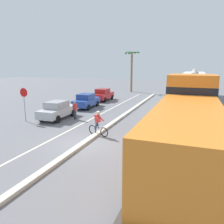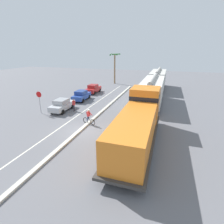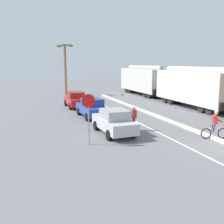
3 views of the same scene
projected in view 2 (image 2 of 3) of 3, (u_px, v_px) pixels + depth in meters
The scene contains 13 objects.
ground_plane at pixel (81, 130), 18.00m from camera, with size 120.00×120.00×0.00m, color slate.
median_curb at pixel (102, 111), 23.36m from camera, with size 0.36×36.00×0.16m, color beige.
lane_stripe at pixel (86, 110), 24.08m from camera, with size 0.14×36.00×0.01m, color silver.
locomotive at pixel (139, 123), 15.28m from camera, with size 3.10×11.61×4.20m.
hopper_car_lead at pixel (152, 91), 26.11m from camera, with size 2.90×10.60×4.18m.
hopper_car_middle at pixel (158, 79), 36.52m from camera, with size 2.90×10.60×4.18m.
parked_car_silver at pixel (62, 105), 23.57m from camera, with size 1.91×4.24×1.62m.
parked_car_blue at pixel (81, 95), 28.59m from camera, with size 1.97×4.27×1.62m.
parked_car_red at pixel (93, 89), 33.59m from camera, with size 1.84×4.20×1.62m.
cyclist at pixel (89, 117), 19.25m from camera, with size 1.66×0.63×1.71m.
stop_sign at pixel (39, 98), 22.25m from camera, with size 0.76×0.08×2.88m.
palm_tree_near at pixel (115, 63), 41.89m from camera, with size 2.30×2.22×7.33m.
pedestrian_by_cars at pixel (74, 105), 23.46m from camera, with size 0.34×0.22×1.62m.
Camera 2 is at (8.04, -14.60, 7.76)m, focal length 28.00 mm.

